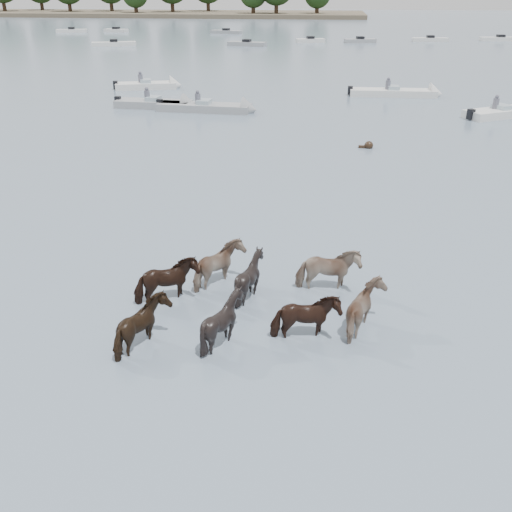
# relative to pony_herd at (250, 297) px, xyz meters

# --- Properties ---
(ground) EXTENTS (400.00, 400.00, 0.00)m
(ground) POSITION_rel_pony_herd_xyz_m (-0.48, 0.17, -0.47)
(ground) COLOR #4E5F71
(ground) RESTS_ON ground
(shoreline) EXTENTS (160.00, 30.00, 1.00)m
(shoreline) POSITION_rel_pony_herd_xyz_m (-70.48, 150.17, 0.03)
(shoreline) COLOR #4C4233
(shoreline) RESTS_ON ground
(pony_herd) EXTENTS (6.49, 4.52, 1.39)m
(pony_herd) POSITION_rel_pony_herd_xyz_m (0.00, 0.00, 0.00)
(pony_herd) COLOR black
(pony_herd) RESTS_ON ground
(swimming_pony) EXTENTS (0.72, 0.44, 0.44)m
(swimming_pony) POSITION_rel_pony_herd_xyz_m (3.67, 16.30, -0.37)
(swimming_pony) COLOR black
(swimming_pony) RESTS_ON ground
(motorboat_a) EXTENTS (5.66, 1.90, 1.92)m
(motorboat_a) POSITION_rel_pony_herd_xyz_m (-9.10, 24.88, -0.25)
(motorboat_a) COLOR gray
(motorboat_a) RESTS_ON ground
(motorboat_b) EXTENTS (6.64, 1.98, 1.92)m
(motorboat_b) POSITION_rel_pony_herd_xyz_m (-5.48, 24.15, -0.25)
(motorboat_b) COLOR gray
(motorboat_b) RESTS_ON ground
(motorboat_c) EXTENTS (6.84, 1.78, 1.92)m
(motorboat_c) POSITION_rel_pony_herd_xyz_m (7.06, 31.44, -0.25)
(motorboat_c) COLOR silver
(motorboat_c) RESTS_ON ground
(motorboat_d) EXTENTS (5.37, 4.14, 1.92)m
(motorboat_d) POSITION_rel_pony_herd_xyz_m (12.83, 25.29, -0.25)
(motorboat_d) COLOR silver
(motorboat_d) RESTS_ON ground
(motorboat_f) EXTENTS (5.34, 3.02, 1.92)m
(motorboat_f) POSITION_rel_pony_herd_xyz_m (-11.95, 32.44, -0.25)
(motorboat_f) COLOR silver
(motorboat_f) RESTS_ON ground
(distant_flotilla) EXTENTS (109.15, 29.44, 0.93)m
(distant_flotilla) POSITION_rel_pony_herd_xyz_m (-1.06, 77.56, -0.22)
(distant_flotilla) COLOR silver
(distant_flotilla) RESTS_ON ground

